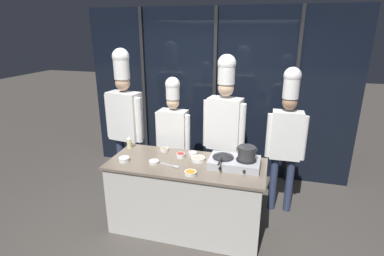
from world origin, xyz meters
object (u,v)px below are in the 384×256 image
Objects in this scene: prep_bowl_shrimp at (198,159)px; prep_bowl_carrots at (191,173)px; squeeze_bottle_oil at (129,142)px; prep_bowl_rice at (124,159)px; portable_stove at (234,162)px; serving_spoon_slotted at (173,166)px; prep_bowl_onion at (193,153)px; frying_pan at (223,155)px; chef_head at (125,114)px; stock_pot at (247,153)px; chef_sous at (173,130)px; prep_bowl_mushrooms at (164,149)px; chef_pastry at (287,131)px; prep_bowl_bean_sprouts at (154,162)px; chef_line at (225,122)px; prep_bowl_bell_pepper at (181,155)px.

prep_bowl_carrots is at bearing -88.70° from prep_bowl_shrimp.
squeeze_bottle_oil reaches higher than prep_bowl_rice.
prep_bowl_shrimp is 1.30× the size of prep_bowl_rice.
portable_stove is at bearing -4.73° from prep_bowl_shrimp.
prep_bowl_onion is at bearing 71.71° from serving_spoon_slotted.
chef_head is at bearing 159.60° from frying_pan.
chef_head is (-1.77, 0.56, 0.16)m from stock_pot.
portable_stove is 0.54m from prep_bowl_carrots.
chef_sous reaches higher than prep_bowl_carrots.
chef_head reaches higher than prep_bowl_rice.
prep_bowl_onion is 0.81× the size of prep_bowl_carrots.
prep_bowl_shrimp is at bearing 135.18° from chef_sous.
chef_pastry is (1.49, 0.44, 0.24)m from prep_bowl_mushrooms.
frying_pan is at bearing -14.84° from prep_bowl_mushrooms.
prep_bowl_rice reaches higher than prep_bowl_onion.
chef_pastry is at bearing 34.17° from serving_spoon_slotted.
squeeze_bottle_oil reaches higher than prep_bowl_bean_sprouts.
prep_bowl_mushrooms is 0.41m from chef_sous.
prep_bowl_mushrooms is 0.05× the size of chef_head.
serving_spoon_slotted is (0.61, 0.02, -0.02)m from prep_bowl_rice.
prep_bowl_onion is 0.06× the size of chef_pastry.
portable_stove is 0.93m from prep_bowl_bean_sprouts.
chef_line is (-0.09, 0.59, 0.21)m from frying_pan.
chef_pastry is at bearing 13.21° from squeeze_bottle_oil.
prep_bowl_shrimp is 1.19m from chef_pastry.
prep_bowl_bell_pepper is 0.79× the size of prep_bowl_carrots.
prep_bowl_carrots is at bearing -7.48° from prep_bowl_rice.
chef_sous is 1.50m from chef_pastry.
serving_spoon_slotted is at bearing 112.17° from chef_sous.
prep_bowl_mushrooms is (-0.38, 0.02, -0.00)m from prep_bowl_onion.
prep_bowl_mushrooms is 0.06× the size of chef_pastry.
chef_sous is at bearing 118.62° from prep_bowl_carrots.
chef_sous is at bearing 8.10° from chef_line.
stock_pot reaches higher than frying_pan.
prep_bowl_mushrooms is 0.06× the size of chef_sous.
chef_sous is at bearing -167.45° from chef_head.
squeeze_bottle_oil is 0.97× the size of prep_bowl_shrimp.
prep_bowl_shrimp is at bearing 44.87° from serving_spoon_slotted.
squeeze_bottle_oil is at bearing 171.72° from prep_bowl_bell_pepper.
squeeze_bottle_oil is 0.64× the size of serving_spoon_slotted.
prep_bowl_onion is at bearing 164.76° from stock_pot.
prep_bowl_bell_pepper is at bearing 58.01° from chef_line.
prep_bowl_onion is at bearing 0.22° from squeeze_bottle_oil.
portable_stove is 0.57m from prep_bowl_onion.
chef_head reaches higher than prep_bowl_shrimp.
chef_line is 0.79m from chef_pastry.
squeeze_bottle_oil is 1.10m from prep_bowl_carrots.
prep_bowl_rice reaches higher than prep_bowl_mushrooms.
prep_bowl_shrimp is (-0.57, 0.04, -0.15)m from stock_pot.
prep_bowl_rice is 0.89m from chef_sous.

